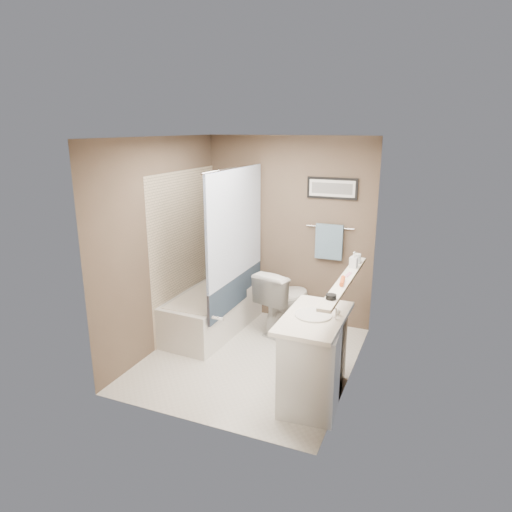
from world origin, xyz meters
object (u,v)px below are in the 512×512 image
at_px(bathtub, 212,311).
at_px(toilet, 285,300).
at_px(candle_bowl_near, 331,297).
at_px(hair_brush_front, 342,281).
at_px(vanity, 314,360).
at_px(glass_jar, 357,258).
at_px(soap_bottle, 354,260).

bearing_deg(bathtub, toilet, 25.47).
height_order(toilet, candle_bowl_near, candle_bowl_near).
xyz_separation_m(toilet, hair_brush_front, (0.93, -1.12, 0.73)).
bearing_deg(toilet, bathtub, 37.98).
xyz_separation_m(toilet, candle_bowl_near, (0.93, -1.56, 0.73)).
relative_size(vanity, hair_brush_front, 4.09).
bearing_deg(candle_bowl_near, vanity, 129.11).
distance_m(vanity, hair_brush_front, 0.79).
distance_m(hair_brush_front, glass_jar, 0.70).
bearing_deg(soap_bottle, bathtub, 172.10).
bearing_deg(hair_brush_front, toilet, 129.71).
bearing_deg(glass_jar, toilet, 155.54).
relative_size(bathtub, hair_brush_front, 6.82).
bearing_deg(bathtub, candle_bowl_near, -30.96).
bearing_deg(glass_jar, vanity, -101.57).
xyz_separation_m(hair_brush_front, glass_jar, (0.00, 0.70, 0.03)).
bearing_deg(bathtub, hair_brush_front, -20.33).
height_order(hair_brush_front, glass_jar, glass_jar).
bearing_deg(toilet, glass_jar, 171.07).
xyz_separation_m(candle_bowl_near, soap_bottle, (0.00, 0.96, 0.06)).
relative_size(toilet, vanity, 0.90).
bearing_deg(hair_brush_front, vanity, -132.07).
bearing_deg(soap_bottle, glass_jar, 90.00).
bearing_deg(toilet, vanity, 134.90).
distance_m(vanity, soap_bottle, 1.10).
bearing_deg(hair_brush_front, glass_jar, 90.00).
bearing_deg(toilet, candle_bowl_near, 136.47).
height_order(toilet, hair_brush_front, hair_brush_front).
xyz_separation_m(glass_jar, soap_bottle, (0.00, -0.18, 0.03)).
distance_m(toilet, soap_bottle, 1.36).
bearing_deg(candle_bowl_near, toilet, 120.94).
relative_size(hair_brush_front, glass_jar, 2.20).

